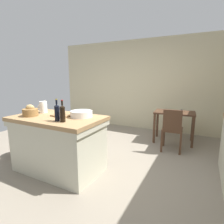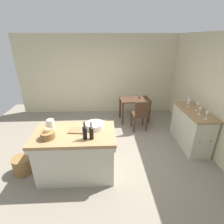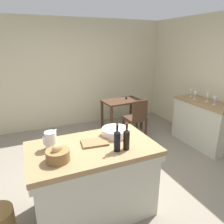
{
  "view_description": "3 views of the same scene",
  "coord_description": "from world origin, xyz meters",
  "views": [
    {
      "loc": [
        1.66,
        -2.55,
        1.53
      ],
      "look_at": [
        0.17,
        0.38,
        0.89
      ],
      "focal_mm": 28.51,
      "sensor_mm": 36.0,
      "label": 1
    },
    {
      "loc": [
        0.17,
        -3.12,
        2.47
      ],
      "look_at": [
        0.34,
        0.44,
        0.89
      ],
      "focal_mm": 26.98,
      "sensor_mm": 36.0,
      "label": 2
    },
    {
      "loc": [
        -1.03,
        -2.55,
        2.05
      ],
      "look_at": [
        0.31,
        0.52,
        0.93
      ],
      "focal_mm": 33.56,
      "sensor_mm": 36.0,
      "label": 3
    }
  ],
  "objects": [
    {
      "name": "bread_basket",
      "position": [
        -0.79,
        -0.65,
        0.98
      ],
      "size": [
        0.24,
        0.24,
        0.19
      ],
      "color": "olive",
      "rests_on": "island_table"
    },
    {
      "name": "wall_right",
      "position": [
        2.6,
        0.0,
        1.3
      ],
      "size": [
        0.12,
        5.2,
        2.6
      ],
      "primitive_type": "cube",
      "color": "beige",
      "rests_on": "ground"
    },
    {
      "name": "pitcher",
      "position": [
        -0.81,
        -0.36,
        1.02
      ],
      "size": [
        0.17,
        0.13,
        0.24
      ],
      "color": "white",
      "rests_on": "island_table"
    },
    {
      "name": "wooden_chair",
      "position": [
        1.17,
        1.15,
        0.49
      ],
      "size": [
        0.43,
        0.43,
        0.9
      ],
      "color": "#472D1E",
      "rests_on": "ground"
    },
    {
      "name": "wine_glass_left",
      "position": [
        2.25,
        0.15,
        1.04
      ],
      "size": [
        0.07,
        0.07,
        0.16
      ],
      "color": "white",
      "rests_on": "side_cabinet"
    },
    {
      "name": "wine_glass_far_right",
      "position": [
        2.3,
        0.81,
        1.03
      ],
      "size": [
        0.07,
        0.07,
        0.16
      ],
      "color": "white",
      "rests_on": "side_cabinet"
    },
    {
      "name": "cutting_board",
      "position": [
        -0.33,
        -0.43,
        0.92
      ],
      "size": [
        0.32,
        0.25,
        0.02
      ],
      "primitive_type": "cube",
      "rotation": [
        0.0,
        0.0,
        -0.12
      ],
      "color": "olive",
      "rests_on": "island_table"
    },
    {
      "name": "wine_bottle_amber",
      "position": [
        -0.16,
        -0.7,
        1.04
      ],
      "size": [
        0.07,
        0.07,
        0.32
      ],
      "color": "black",
      "rests_on": "island_table"
    },
    {
      "name": "wine_glass_right",
      "position": [
        2.2,
        0.59,
        1.05
      ],
      "size": [
        0.07,
        0.07,
        0.18
      ],
      "color": "white",
      "rests_on": "side_cabinet"
    },
    {
      "name": "wine_bottle_dark",
      "position": [
        -0.05,
        -0.71,
        1.04
      ],
      "size": [
        0.07,
        0.07,
        0.31
      ],
      "color": "black",
      "rests_on": "island_table"
    },
    {
      "name": "wall_back",
      "position": [
        0.0,
        2.6,
        1.3
      ],
      "size": [
        5.32,
        0.12,
        2.6
      ],
      "primitive_type": "cube",
      "color": "beige",
      "rests_on": "ground"
    },
    {
      "name": "ground_plane",
      "position": [
        0.0,
        0.0,
        0.0
      ],
      "size": [
        6.76,
        6.76,
        0.0
      ],
      "primitive_type": "plane",
      "color": "gray"
    },
    {
      "name": "wash_bowl",
      "position": [
        -0.01,
        -0.33,
        0.96
      ],
      "size": [
        0.35,
        0.35,
        0.1
      ],
      "primitive_type": "cylinder",
      "color": "white",
      "rests_on": "island_table"
    },
    {
      "name": "side_cabinet",
      "position": [
        2.26,
        0.37,
        0.46
      ],
      "size": [
        0.52,
        1.26,
        0.93
      ],
      "color": "#99754C",
      "rests_on": "ground"
    },
    {
      "name": "wine_glass_far_left",
      "position": [
        2.26,
        -0.09,
        1.04
      ],
      "size": [
        0.07,
        0.07,
        0.17
      ],
      "color": "white",
      "rests_on": "side_cabinet"
    },
    {
      "name": "wine_glass_middle",
      "position": [
        2.3,
        0.36,
        1.05
      ],
      "size": [
        0.07,
        0.07,
        0.18
      ],
      "color": "white",
      "rests_on": "side_cabinet"
    },
    {
      "name": "wicker_hamper",
      "position": [
        -1.46,
        -0.43,
        0.17
      ],
      "size": [
        0.36,
        0.36,
        0.33
      ],
      "primitive_type": "cylinder",
      "color": "olive",
      "rests_on": "ground"
    },
    {
      "name": "island_table",
      "position": [
        -0.38,
        -0.48,
        0.49
      ],
      "size": [
        1.46,
        0.87,
        0.91
      ],
      "color": "#99754C",
      "rests_on": "ground"
    },
    {
      "name": "writing_desk",
      "position": [
        1.11,
        1.75,
        0.62
      ],
      "size": [
        0.94,
        0.63,
        0.79
      ],
      "color": "#472D1E",
      "rests_on": "ground"
    }
  ]
}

